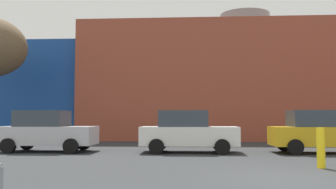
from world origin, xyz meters
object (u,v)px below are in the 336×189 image
parked_car_0 (46,131)px  bollard_yellow_0 (321,148)px  parked_car_2 (320,132)px  parked_car_1 (188,132)px

parked_car_0 → bollard_yellow_0: bearing=-25.3°
bollard_yellow_0 → parked_car_0: bearing=154.7°
parked_car_0 → bollard_yellow_0: (10.25, -4.85, -0.31)m
parked_car_0 → parked_car_2: size_ratio=1.00×
parked_car_0 → parked_car_1: size_ratio=1.00×
parked_car_1 → parked_car_2: size_ratio=1.00×
parked_car_2 → bollard_yellow_0: parked_car_2 is taller
parked_car_0 → bollard_yellow_0: size_ratio=3.51×
parked_car_1 → parked_car_0: bearing=-180.0°
parked_car_0 → parked_car_2: bearing=0.0°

